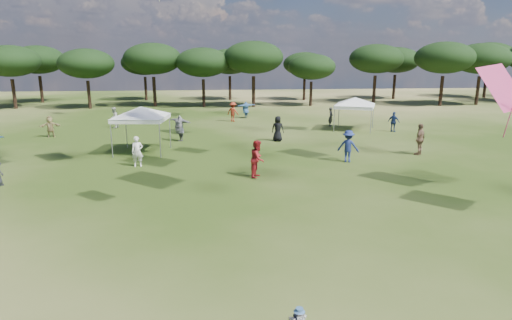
# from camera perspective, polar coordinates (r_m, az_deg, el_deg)

# --- Properties ---
(tree_line) EXTENTS (108.78, 17.63, 7.77)m
(tree_line) POSITION_cam_1_polar(r_m,az_deg,el_deg) (53.74, -1.61, 13.25)
(tree_line) COLOR black
(tree_line) RESTS_ON ground
(tent_left) EXTENTS (6.13, 6.13, 3.17)m
(tent_left) POSITION_cam_1_polar(r_m,az_deg,el_deg) (27.28, -15.15, 6.63)
(tent_left) COLOR gray
(tent_left) RESTS_ON ground
(tent_right) EXTENTS (5.56, 5.56, 2.95)m
(tent_right) POSITION_cam_1_polar(r_m,az_deg,el_deg) (35.56, 13.07, 7.96)
(tent_right) COLOR gray
(tent_right) RESTS_ON ground
(toddler) EXTENTS (0.41, 0.44, 0.54)m
(toddler) POSITION_cam_1_polar(r_m,az_deg,el_deg) (10.11, 5.70, -20.42)
(toddler) COLOR black
(toddler) RESTS_ON ground
(festival_crowd) EXTENTS (29.32, 22.10, 1.93)m
(festival_crowd) POSITION_cam_1_polar(r_m,az_deg,el_deg) (30.51, -6.50, 4.19)
(festival_crowd) COLOR maroon
(festival_crowd) RESTS_ON ground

